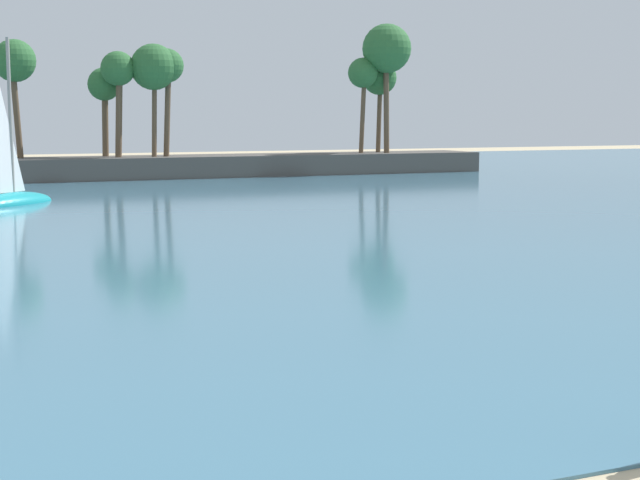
# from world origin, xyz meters

# --- Properties ---
(sea) EXTENTS (220.00, 108.47, 0.06)m
(sea) POSITION_xyz_m (0.00, 60.71, 0.03)
(sea) COLOR teal
(sea) RESTS_ON ground
(palm_headland) EXTENTS (82.08, 6.12, 13.15)m
(palm_headland) POSITION_xyz_m (1.53, 74.90, 3.73)
(palm_headland) COLOR #514C47
(palm_headland) RESTS_ON ground
(sailboat_near_shore) EXTENTS (6.54, 6.29, 10.12)m
(sailboat_near_shore) POSITION_xyz_m (-1.98, 54.16, 0.97)
(sailboat_near_shore) COLOR teal
(sailboat_near_shore) RESTS_ON sea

